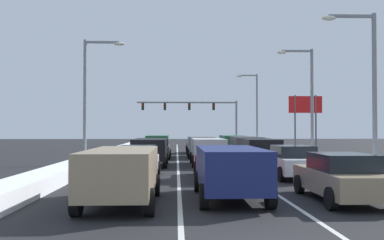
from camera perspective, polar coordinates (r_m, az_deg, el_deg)
ground_plane at (r=27.87m, az=1.61°, el=-5.90°), size 135.60×135.60×0.00m
lane_stripe_between_right_lane_and_center_lane at (r=33.19m, az=3.96°, el=-5.13°), size 0.14×57.37×0.01m
lane_stripe_between_center_lane_and_left_lane at (r=33.01m, az=-1.94°, el=-5.16°), size 0.14×57.37×0.01m
snow_bank_right_shoulder at (r=34.15m, az=12.87°, el=-4.62°), size 1.59×57.37×0.46m
snow_bank_left_shoulder at (r=33.39m, az=-11.10°, el=-4.59°), size 1.42×57.37×0.60m
sedan_tan_right_lane_nearest at (r=14.38m, az=19.43°, el=-7.22°), size 2.00×4.50×1.51m
sedan_white_right_lane_second at (r=20.51m, az=13.30°, el=-5.43°), size 2.00×4.50×1.51m
suv_black_right_lane_third at (r=26.55m, az=8.88°, el=-3.92°), size 2.16×4.90×1.67m
suv_charcoal_right_lane_fourth at (r=32.95m, az=7.30°, el=-3.39°), size 2.16×4.90×1.67m
suv_green_right_lane_fifth at (r=38.99m, az=5.46°, el=-3.05°), size 2.16×4.90×1.67m
suv_navy_center_lane_nearest at (r=13.91m, az=5.11°, el=-6.45°), size 2.16×4.90×1.67m
sedan_red_center_lane_second at (r=19.68m, az=3.33°, el=-5.64°), size 2.00×4.50×1.51m
suv_silver_center_lane_third at (r=26.79m, az=2.15°, el=-3.91°), size 2.16×4.90×1.67m
suv_gray_center_lane_fourth at (r=33.97m, az=1.18°, el=-3.34°), size 2.16×4.90×1.67m
sedan_maroon_center_lane_fifth at (r=39.96m, az=0.63°, el=-3.37°), size 2.00×4.50×1.51m
suv_tan_left_lane_nearest at (r=13.05m, az=-9.46°, el=-6.78°), size 2.16×4.90×1.67m
sedan_white_left_lane_second at (r=20.02m, az=-7.34°, el=-5.55°), size 2.00×4.50×1.51m
suv_black_left_lane_third at (r=26.29m, az=-5.65°, el=-3.96°), size 2.16×4.90×1.67m
sedan_charcoal_left_lane_fourth at (r=32.99m, az=-4.60°, el=-3.83°), size 2.00×4.50×1.51m
suv_green_left_lane_fifth at (r=39.05m, az=-4.63°, el=-3.05°), size 2.16×4.90×1.67m
traffic_light_gantry at (r=59.13m, az=0.91°, el=1.33°), size 14.00×0.47×6.20m
street_lamp_right_near at (r=22.01m, az=22.43°, el=5.22°), size 2.66×0.36×7.84m
street_lamp_right_mid at (r=31.87m, az=15.20°, el=3.45°), size 2.66×0.36×8.08m
street_lamp_right_far at (r=52.14m, az=8.36°, el=2.13°), size 2.66×0.36×8.94m
street_lamp_left_mid at (r=28.39m, az=-13.46°, el=4.01°), size 2.66×0.36×8.09m
roadside_sign_right at (r=41.76m, az=14.99°, el=1.23°), size 3.20×0.16×5.50m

